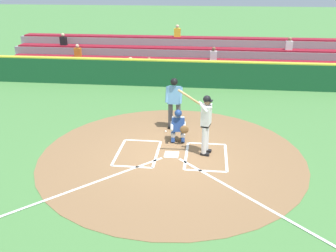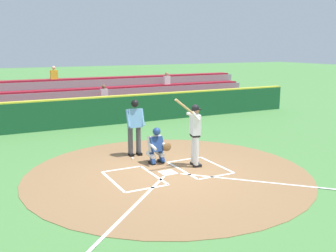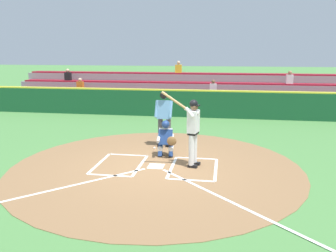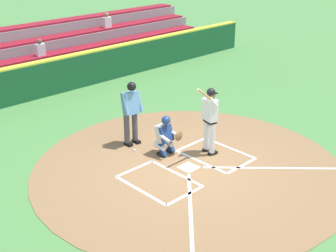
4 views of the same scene
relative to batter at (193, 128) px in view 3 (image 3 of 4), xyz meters
The scene contains 9 objects.
ground_plane 1.49m from the batter, 10.86° to the left, with size 120.00×120.00×0.00m, color #4C8442.
dirt_circle 1.49m from the batter, 10.86° to the left, with size 8.00×8.00×0.01m, color olive.
home_plate_and_chalk 1.82m from the batter, 47.15° to the left, with size 7.93×4.91×0.01m.
batter is the anchor object (origin of this frame).
catcher 1.28m from the batter, 41.83° to the right, with size 0.62×0.61×1.13m.
plate_umpire 2.21m from the batter, 59.50° to the right, with size 0.60×0.44×1.86m.
baseball 2.31m from the batter, 47.64° to the right, with size 0.07×0.07×0.07m, color white.
backstop_wall 7.39m from the batter, 82.26° to the right, with size 22.00×0.36×1.31m.
bleacher_stand 10.07m from the batter, 84.29° to the right, with size 20.00×3.40×2.55m.
Camera 3 is at (-1.80, 9.03, 3.19)m, focal length 37.21 mm.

